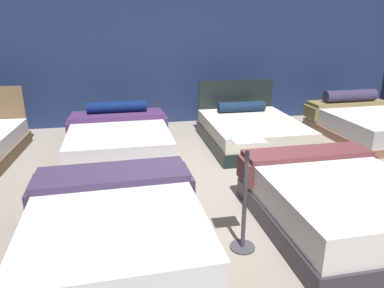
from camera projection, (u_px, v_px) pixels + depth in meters
name	position (u px, v px, depth m)	size (l,w,h in m)	color
ground_plane	(209.00, 187.00, 4.74)	(18.00, 18.00, 0.02)	gray
showroom_back_wall	(171.00, 38.00, 7.25)	(18.00, 0.06, 3.50)	navy
bed_1	(115.00, 228.00, 3.34)	(1.71, 2.05, 0.55)	#966A45
bed_2	(338.00, 203.00, 3.74)	(1.61, 1.94, 0.60)	#302D35
bed_5	(119.00, 138.00, 5.91)	(1.75, 2.04, 0.71)	#987547
bed_6	(251.00, 131.00, 6.33)	(1.59, 2.01, 0.98)	black
bed_7	(369.00, 123.00, 6.77)	(1.73, 2.14, 0.76)	#9A684D
price_sign	(244.00, 208.00, 3.32)	(0.28, 0.24, 1.09)	#3F3F44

